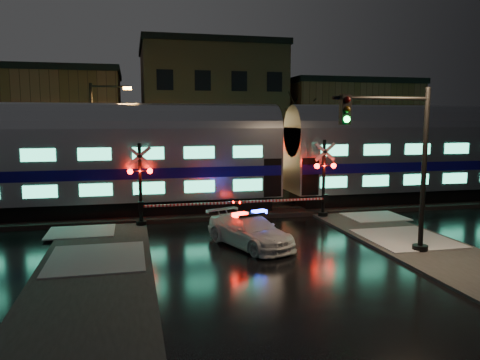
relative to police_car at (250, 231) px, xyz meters
name	(u,v)px	position (x,y,z in m)	size (l,w,h in m)	color
ground	(246,233)	(0.38, 2.23, -0.67)	(120.00, 120.00, 0.00)	black
ballast	(225,211)	(0.38, 7.23, -0.55)	(90.00, 4.20, 0.24)	black
sidewalk_left	(90,288)	(-6.12, -3.77, -0.61)	(4.00, 20.00, 0.12)	#2D2D2D
sidewalk_right	(451,260)	(6.88, -3.77, -0.61)	(4.00, 20.00, 0.12)	#2D2D2D
building_left	(36,129)	(-12.62, 24.23, 3.83)	(14.00, 10.00, 9.00)	brown
building_mid	(209,115)	(2.38, 24.73, 5.08)	(12.00, 11.00, 11.50)	brown
building_right	(341,130)	(15.38, 24.23, 3.58)	(12.00, 10.00, 8.50)	brown
train	(283,153)	(3.84, 7.23, 2.71)	(51.00, 3.12, 5.92)	black
police_car	(250,231)	(0.00, 0.00, 0.00)	(3.46, 4.97, 1.49)	white
crossing_signal_right	(318,186)	(4.92, 4.54, 1.08)	(5.98, 0.66, 4.23)	black
crossing_signal_left	(148,193)	(-4.01, 4.54, 1.05)	(5.88, 0.66, 4.16)	black
traffic_light	(401,167)	(5.35, -2.57, 2.80)	(4.22, 0.73, 6.53)	black
streetlight	(97,136)	(-6.77, 11.23, 3.64)	(2.50, 0.26, 7.48)	black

